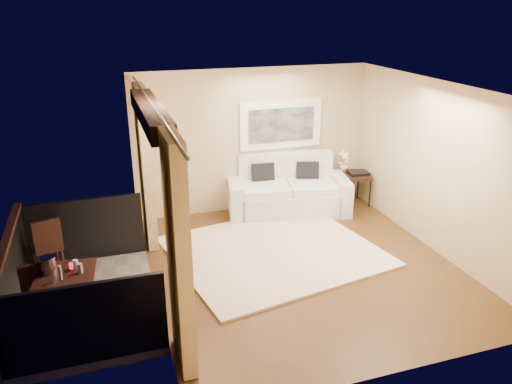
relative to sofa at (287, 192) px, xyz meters
name	(u,v)px	position (x,y,z in m)	size (l,w,h in m)	color
floor	(303,266)	(-0.56, -2.10, -0.39)	(5.00, 5.00, 0.00)	#533518
room_shell	(150,113)	(-2.69, -2.10, 2.13)	(5.00, 6.40, 5.00)	white
balcony	(75,292)	(-3.87, -2.10, -0.21)	(1.81, 2.60, 1.17)	#605B56
curtains	(159,201)	(-2.67, -2.10, 0.95)	(0.16, 4.80, 2.64)	tan
artwork	(281,125)	(-0.01, 0.36, 1.23)	(1.62, 0.07, 0.92)	white
rug	(274,251)	(-0.83, -1.55, -0.37)	(3.12, 2.72, 0.04)	beige
sofa	(287,192)	(0.00, 0.00, 0.00)	(2.41, 1.38, 1.09)	silver
side_table	(354,176)	(1.37, -0.10, 0.20)	(0.74, 0.74, 0.65)	black
tray	(359,173)	(1.42, -0.16, 0.29)	(0.38, 0.28, 0.05)	black
orchid	(344,161)	(1.21, 0.05, 0.49)	(0.24, 0.16, 0.45)	white
bistro_table	(66,279)	(-3.89, -2.69, 0.33)	(0.74, 0.74, 0.80)	black
balcony_chair_far	(47,243)	(-4.21, -1.19, 0.14)	(0.50, 0.50, 0.91)	black
balcony_chair_near	(41,296)	(-4.20, -2.68, 0.15)	(0.45, 0.45, 0.92)	black
ice_bucket	(48,264)	(-4.07, -2.60, 0.51)	(0.18, 0.18, 0.20)	silver
candle	(72,266)	(-3.81, -2.59, 0.45)	(0.06, 0.06, 0.07)	#FA1630
vase	(60,273)	(-3.93, -2.83, 0.50)	(0.04, 0.04, 0.18)	silver
glass_a	(80,268)	(-3.71, -2.73, 0.47)	(0.06, 0.06, 0.12)	silver
glass_b	(76,264)	(-3.76, -2.62, 0.47)	(0.06, 0.06, 0.12)	white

